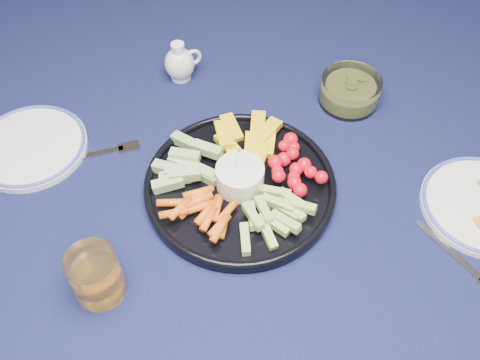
{
  "coord_description": "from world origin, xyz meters",
  "views": [
    {
      "loc": [
        0.08,
        -0.64,
        1.48
      ],
      "look_at": [
        0.07,
        -0.09,
        0.77
      ],
      "focal_mm": 40.0,
      "sensor_mm": 36.0,
      "label": 1
    }
  ],
  "objects_px": {
    "crudite_platter": "(239,183)",
    "pickle_bowl": "(350,92)",
    "dining_table": "(204,180)",
    "creamer_pitcher": "(180,63)",
    "juice_tumbler": "(97,278)",
    "side_plate_extra": "(30,146)"
  },
  "relations": [
    {
      "from": "crudite_platter",
      "to": "creamer_pitcher",
      "type": "bearing_deg",
      "value": 112.72
    },
    {
      "from": "pickle_bowl",
      "to": "side_plate_extra",
      "type": "bearing_deg",
      "value": -167.43
    },
    {
      "from": "creamer_pitcher",
      "to": "pickle_bowl",
      "type": "relative_size",
      "value": 0.72
    },
    {
      "from": "crudite_platter",
      "to": "pickle_bowl",
      "type": "relative_size",
      "value": 2.81
    },
    {
      "from": "crudite_platter",
      "to": "juice_tumbler",
      "type": "distance_m",
      "value": 0.28
    },
    {
      "from": "creamer_pitcher",
      "to": "pickle_bowl",
      "type": "bearing_deg",
      "value": -11.4
    },
    {
      "from": "crudite_platter",
      "to": "creamer_pitcher",
      "type": "xyz_separation_m",
      "value": [
        -0.12,
        0.29,
        0.02
      ]
    },
    {
      "from": "crudite_platter",
      "to": "pickle_bowl",
      "type": "height_order",
      "value": "crudite_platter"
    },
    {
      "from": "creamer_pitcher",
      "to": "pickle_bowl",
      "type": "xyz_separation_m",
      "value": [
        0.33,
        -0.07,
        -0.01
      ]
    },
    {
      "from": "pickle_bowl",
      "to": "side_plate_extra",
      "type": "distance_m",
      "value": 0.61
    },
    {
      "from": "juice_tumbler",
      "to": "side_plate_extra",
      "type": "bearing_deg",
      "value": 122.24
    },
    {
      "from": "side_plate_extra",
      "to": "creamer_pitcher",
      "type": "bearing_deg",
      "value": 37.6
    },
    {
      "from": "juice_tumbler",
      "to": "pickle_bowl",
      "type": "bearing_deg",
      "value": 44.59
    },
    {
      "from": "dining_table",
      "to": "creamer_pitcher",
      "type": "distance_m",
      "value": 0.24
    },
    {
      "from": "pickle_bowl",
      "to": "creamer_pitcher",
      "type": "bearing_deg",
      "value": 168.6
    },
    {
      "from": "dining_table",
      "to": "pickle_bowl",
      "type": "bearing_deg",
      "value": 25.16
    },
    {
      "from": "dining_table",
      "to": "crudite_platter",
      "type": "xyz_separation_m",
      "value": [
        0.07,
        -0.09,
        0.11
      ]
    },
    {
      "from": "dining_table",
      "to": "crudite_platter",
      "type": "height_order",
      "value": "crudite_platter"
    },
    {
      "from": "dining_table",
      "to": "juice_tumbler",
      "type": "bearing_deg",
      "value": -115.85
    },
    {
      "from": "dining_table",
      "to": "pickle_bowl",
      "type": "distance_m",
      "value": 0.33
    },
    {
      "from": "juice_tumbler",
      "to": "side_plate_extra",
      "type": "relative_size",
      "value": 0.44
    },
    {
      "from": "crudite_platter",
      "to": "creamer_pitcher",
      "type": "height_order",
      "value": "crudite_platter"
    }
  ]
}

